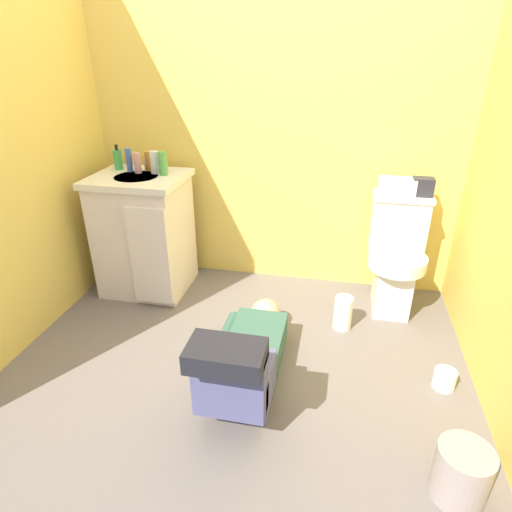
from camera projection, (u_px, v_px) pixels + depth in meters
name	position (u px, v px, depth m)	size (l,w,h in m)	color
ground_plane	(241.00, 356.00, 2.43)	(2.97, 2.91, 0.04)	#685F5A
wall_back	(274.00, 110.00, 2.76)	(2.63, 0.08, 2.40)	#E4C353
toilet	(396.00, 256.00, 2.71)	(0.36, 0.46, 0.75)	white
vanity_cabinet	(145.00, 233.00, 2.92)	(0.60, 0.53, 0.82)	silver
faucet	(146.00, 163.00, 2.85)	(0.02, 0.02, 0.10)	silver
person_plumber	(246.00, 357.00, 2.12)	(0.39, 1.06, 0.52)	#33594C
tissue_box	(397.00, 186.00, 2.61)	(0.22, 0.11, 0.10)	silver
toiletry_bag	(423.00, 187.00, 2.58)	(0.12, 0.09, 0.11)	#26262D
soap_dispenser	(118.00, 159.00, 2.86)	(0.06, 0.06, 0.17)	green
bottle_blue	(129.00, 160.00, 2.80)	(0.04, 0.04, 0.15)	#3E5FB9
bottle_pink	(137.00, 163.00, 2.78)	(0.04, 0.04, 0.13)	pink
bottle_amber	(149.00, 161.00, 2.84)	(0.05, 0.05, 0.13)	#C3882A
bottle_clear	(155.00, 162.00, 2.77)	(0.06, 0.06, 0.14)	silver
bottle_green	(163.00, 163.00, 2.73)	(0.06, 0.06, 0.15)	#51A14B
trash_can	(461.00, 473.00, 1.61)	(0.21, 0.21, 0.23)	gray
paper_towel_roll	(343.00, 313.00, 2.60)	(0.11, 0.11, 0.21)	white
toilet_paper_roll	(445.00, 379.00, 2.16)	(0.11, 0.11, 0.10)	white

